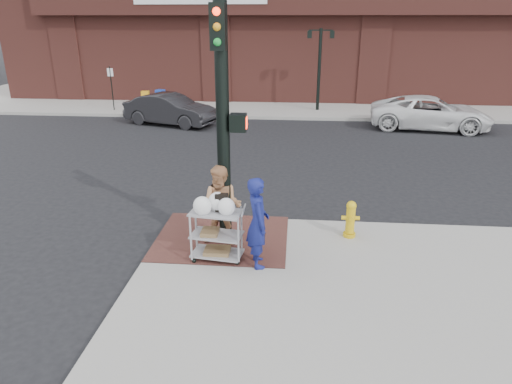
# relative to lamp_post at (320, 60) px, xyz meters

# --- Properties ---
(ground) EXTENTS (220.00, 220.00, 0.00)m
(ground) POSITION_rel_lamp_post_xyz_m (-2.00, -16.00, -2.62)
(ground) COLOR black
(ground) RESTS_ON ground
(sidewalk_far) EXTENTS (65.00, 36.00, 0.15)m
(sidewalk_far) POSITION_rel_lamp_post_xyz_m (10.50, 16.00, -2.54)
(sidewalk_far) COLOR gray
(sidewalk_far) RESTS_ON ground
(brick_curb_ramp) EXTENTS (2.80, 2.40, 0.01)m
(brick_curb_ramp) POSITION_rel_lamp_post_xyz_m (-2.60, -15.10, -2.46)
(brick_curb_ramp) COLOR #4B2623
(brick_curb_ramp) RESTS_ON sidewalk_near
(lamp_post) EXTENTS (1.32, 0.22, 4.00)m
(lamp_post) POSITION_rel_lamp_post_xyz_m (0.00, 0.00, 0.00)
(lamp_post) COLOR black
(lamp_post) RESTS_ON sidewalk_far
(parking_sign) EXTENTS (0.05, 0.05, 2.20)m
(parking_sign) POSITION_rel_lamp_post_xyz_m (-10.50, -1.00, -1.37)
(parking_sign) COLOR black
(parking_sign) RESTS_ON sidewalk_far
(traffic_signal_pole) EXTENTS (0.61, 0.51, 5.00)m
(traffic_signal_pole) POSITION_rel_lamp_post_xyz_m (-2.48, -15.23, 0.21)
(traffic_signal_pole) COLOR black
(traffic_signal_pole) RESTS_ON sidewalk_near
(woman_blue) EXTENTS (0.57, 0.73, 1.77)m
(woman_blue) POSITION_rel_lamp_post_xyz_m (-1.73, -16.16, -1.59)
(woman_blue) COLOR navy
(woman_blue) RESTS_ON sidewalk_near
(pedestrian_tan) EXTENTS (0.89, 0.73, 1.71)m
(pedestrian_tan) POSITION_rel_lamp_post_xyz_m (-2.53, -15.37, -1.61)
(pedestrian_tan) COLOR tan
(pedestrian_tan) RESTS_ON sidewalk_near
(sedan_dark) EXTENTS (4.51, 2.78, 1.40)m
(sedan_dark) POSITION_rel_lamp_post_xyz_m (-6.83, -3.52, -1.92)
(sedan_dark) COLOR black
(sedan_dark) RESTS_ON ground
(minivan_white) EXTENTS (5.44, 3.12, 1.43)m
(minivan_white) POSITION_rel_lamp_post_xyz_m (4.79, -3.36, -1.90)
(minivan_white) COLOR white
(minivan_white) RESTS_ON ground
(utility_cart) EXTENTS (1.04, 0.67, 1.35)m
(utility_cart) POSITION_rel_lamp_post_xyz_m (-2.55, -16.01, -1.85)
(utility_cart) COLOR gray
(utility_cart) RESTS_ON sidewalk_near
(fire_hydrant) EXTENTS (0.39, 0.27, 0.82)m
(fire_hydrant) POSITION_rel_lamp_post_xyz_m (0.15, -14.78, -2.05)
(fire_hydrant) COLOR gold
(fire_hydrant) RESTS_ON sidewalk_near
(newsbox_yellow) EXTENTS (0.44, 0.40, 0.93)m
(newsbox_yellow) POSITION_rel_lamp_post_xyz_m (-8.91, -0.59, -2.01)
(newsbox_yellow) COLOR #F5A91B
(newsbox_yellow) RESTS_ON sidewalk_far
(newsbox_blue) EXTENTS (0.49, 0.46, 0.97)m
(newsbox_blue) POSITION_rel_lamp_post_xyz_m (-8.18, -0.36, -1.98)
(newsbox_blue) COLOR #193BA6
(newsbox_blue) RESTS_ON sidewalk_far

